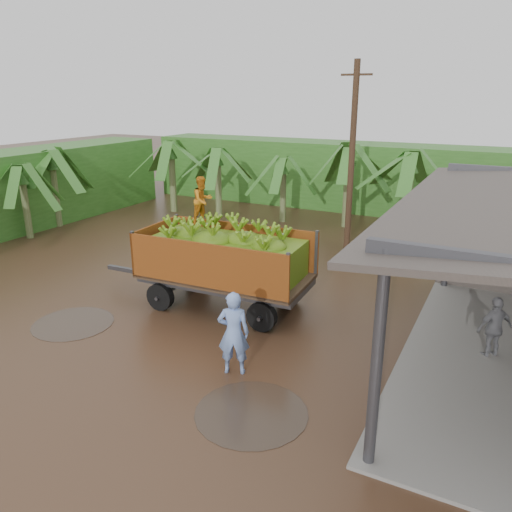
{
  "coord_description": "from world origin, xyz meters",
  "views": [
    {
      "loc": [
        6.85,
        -10.99,
        6.23
      ],
      "look_at": [
        0.37,
        1.54,
        1.58
      ],
      "focal_mm": 35.0,
      "sensor_mm": 36.0,
      "label": 1
    }
  ],
  "objects_px": {
    "man_blue": "(234,333)",
    "man_grey": "(494,328)",
    "banana_trailer": "(225,259)",
    "utility_pole": "(352,158)"
  },
  "relations": [
    {
      "from": "man_blue",
      "to": "man_grey",
      "type": "height_order",
      "value": "man_blue"
    },
    {
      "from": "banana_trailer",
      "to": "utility_pole",
      "type": "distance_m",
      "value": 7.72
    },
    {
      "from": "utility_pole",
      "to": "man_grey",
      "type": "bearing_deg",
      "value": -49.85
    },
    {
      "from": "man_blue",
      "to": "utility_pole",
      "type": "xyz_separation_m",
      "value": [
        -0.58,
        10.41,
        2.75
      ]
    },
    {
      "from": "banana_trailer",
      "to": "man_grey",
      "type": "relative_size",
      "value": 4.37
    },
    {
      "from": "banana_trailer",
      "to": "man_grey",
      "type": "bearing_deg",
      "value": -0.32
    },
    {
      "from": "man_grey",
      "to": "utility_pole",
      "type": "distance_m",
      "value": 9.55
    },
    {
      "from": "man_blue",
      "to": "banana_trailer",
      "type": "bearing_deg",
      "value": -79.57
    },
    {
      "from": "man_blue",
      "to": "man_grey",
      "type": "relative_size",
      "value": 1.25
    },
    {
      "from": "banana_trailer",
      "to": "utility_pole",
      "type": "height_order",
      "value": "utility_pole"
    }
  ]
}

